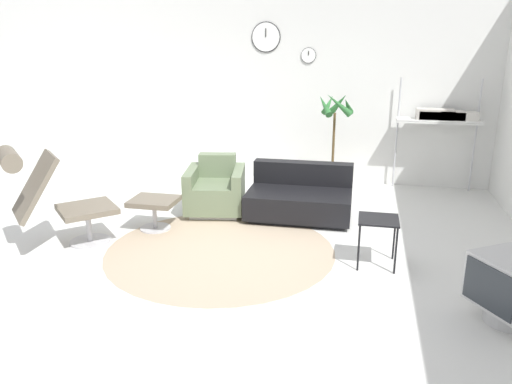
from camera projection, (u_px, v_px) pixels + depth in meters
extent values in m
plane|color=silver|center=(245.00, 242.00, 5.53)|extent=(12.00, 12.00, 0.00)
cube|color=silver|center=(286.00, 90.00, 7.71)|extent=(12.00, 0.06, 2.80)
cylinder|color=black|center=(266.00, 37.00, 7.51)|extent=(0.45, 0.01, 0.45)
cylinder|color=white|center=(266.00, 37.00, 7.50)|extent=(0.42, 0.02, 0.42)
cube|color=black|center=(266.00, 33.00, 7.47)|extent=(0.01, 0.01, 0.13)
cylinder|color=black|center=(309.00, 55.00, 7.45)|extent=(0.23, 0.01, 0.23)
cylinder|color=white|center=(309.00, 55.00, 7.45)|extent=(0.21, 0.02, 0.21)
cube|color=black|center=(308.00, 53.00, 7.43)|extent=(0.01, 0.01, 0.06)
cylinder|color=tan|center=(220.00, 250.00, 5.31)|extent=(2.42, 2.42, 0.01)
cylinder|color=#BCBCC1|center=(90.00, 241.00, 5.52)|extent=(0.62, 0.62, 0.02)
cylinder|color=#BCBCC1|center=(89.00, 227.00, 5.47)|extent=(0.06, 0.06, 0.33)
cube|color=#6B6051|center=(87.00, 209.00, 5.41)|extent=(0.79, 0.79, 0.06)
cube|color=#6B6051|center=(35.00, 186.00, 5.07)|extent=(0.70, 0.70, 0.64)
cylinder|color=#6B6051|center=(9.00, 159.00, 4.87)|extent=(0.48, 0.49, 0.19)
cylinder|color=#BCBCC1|center=(156.00, 228.00, 5.91)|extent=(0.36, 0.36, 0.02)
cylinder|color=#BCBCC1|center=(155.00, 216.00, 5.86)|extent=(0.05, 0.05, 0.30)
cube|color=#6B6051|center=(154.00, 201.00, 5.81)|extent=(0.53, 0.45, 0.06)
cube|color=silver|center=(216.00, 210.00, 6.49)|extent=(0.70, 0.73, 0.06)
cube|color=#667556|center=(215.00, 195.00, 6.43)|extent=(0.61, 0.85, 0.34)
cube|color=#667556|center=(218.00, 165.00, 6.62)|extent=(0.51, 0.26, 0.30)
cube|color=#667556|center=(239.00, 189.00, 6.39)|extent=(0.25, 0.79, 0.51)
cube|color=#667556|center=(192.00, 188.00, 6.42)|extent=(0.25, 0.79, 0.51)
cube|color=black|center=(299.00, 215.00, 6.30)|extent=(1.16, 0.75, 0.05)
cube|color=black|center=(299.00, 202.00, 6.25)|extent=(1.29, 0.88, 0.30)
cube|color=black|center=(303.00, 173.00, 6.48)|extent=(1.28, 0.21, 0.29)
cube|color=black|center=(379.00, 219.00, 4.84)|extent=(0.38, 0.38, 0.02)
cylinder|color=black|center=(359.00, 248.00, 4.78)|extent=(0.02, 0.02, 0.47)
cylinder|color=black|center=(396.00, 251.00, 4.71)|extent=(0.02, 0.02, 0.47)
cylinder|color=black|center=(359.00, 235.00, 5.10)|extent=(0.02, 0.02, 0.47)
cylinder|color=black|center=(394.00, 238.00, 5.03)|extent=(0.02, 0.02, 0.47)
cylinder|color=#B7B7B7|center=(507.00, 314.00, 3.94)|extent=(0.35, 0.35, 0.14)
cube|color=#B7B7B7|center=(512.00, 283.00, 3.86)|extent=(0.69, 0.71, 0.40)
cube|color=#282D33|center=(488.00, 288.00, 3.77)|extent=(0.27, 0.40, 0.34)
cylinder|color=brown|center=(332.00, 182.00, 7.30)|extent=(0.34, 0.34, 0.30)
cylinder|color=#382819|center=(332.00, 173.00, 7.26)|extent=(0.32, 0.32, 0.02)
cylinder|color=brown|center=(333.00, 143.00, 7.13)|extent=(0.04, 0.04, 0.87)
cone|color=#2D6B33|center=(348.00, 106.00, 6.91)|extent=(0.17, 0.42, 0.30)
cone|color=#2D6B33|center=(339.00, 103.00, 7.05)|extent=(0.31, 0.21, 0.32)
cone|color=#2D6B33|center=(329.00, 104.00, 7.03)|extent=(0.21, 0.30, 0.29)
cone|color=#2D6B33|center=(325.00, 105.00, 6.92)|extent=(0.28, 0.38, 0.30)
cone|color=#2D6B33|center=(339.00, 105.00, 6.80)|extent=(0.41, 0.23, 0.35)
cylinder|color=#BCBCC1|center=(397.00, 134.00, 7.40)|extent=(0.03, 0.03, 1.63)
cylinder|color=#BCBCC1|center=(475.00, 136.00, 7.18)|extent=(0.03, 0.03, 1.63)
cube|color=white|center=(438.00, 122.00, 7.12)|extent=(1.16, 0.28, 0.02)
cube|color=white|center=(438.00, 120.00, 7.11)|extent=(1.16, 0.28, 0.02)
cube|color=beige|center=(459.00, 117.00, 7.03)|extent=(0.50, 0.24, 0.14)
cube|color=silver|center=(431.00, 115.00, 7.10)|extent=(0.34, 0.24, 0.12)
cube|color=#B7B2A8|center=(435.00, 115.00, 7.09)|extent=(0.52, 0.24, 0.17)
cube|color=beige|center=(452.00, 115.00, 7.04)|extent=(0.34, 0.24, 0.13)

